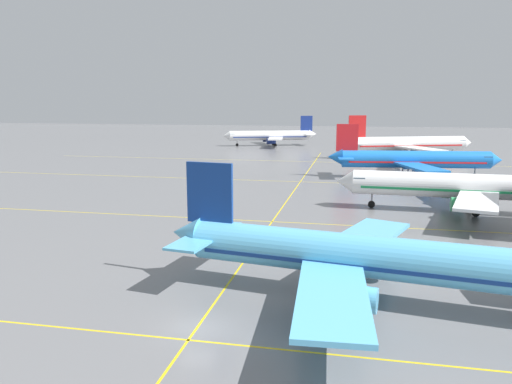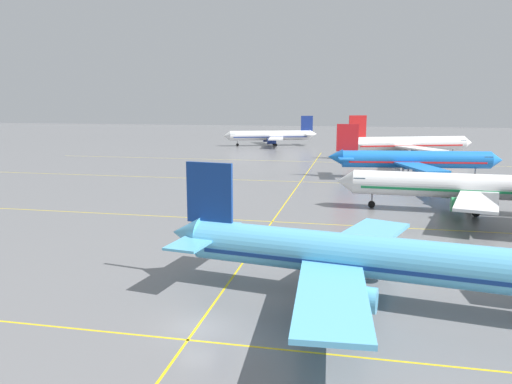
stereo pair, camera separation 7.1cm
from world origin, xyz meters
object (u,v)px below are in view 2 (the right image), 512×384
airliner_second_row (464,186)px  airliner_far_left_stand (407,144)px  airliner_third_row (413,160)px  airliner_far_right_stand (271,136)px  airliner_front_gate (357,256)px

airliner_second_row → airliner_far_left_stand: size_ratio=0.95×
airliner_second_row → airliner_third_row: (-3.74, 33.63, 0.01)m
airliner_far_left_stand → airliner_third_row: bearing=-93.6°
airliner_second_row → airliner_far_left_stand: (-1.35, 71.54, 0.31)m
airliner_far_left_stand → airliner_far_right_stand: 56.04m
airliner_second_row → airliner_far_left_stand: 71.55m
airliner_front_gate → airliner_second_row: (15.41, 36.26, 0.20)m
airliner_far_right_stand → airliner_third_row: bearing=-58.6°
airliner_far_right_stand → airliner_front_gate: bearing=-77.4°
airliner_front_gate → airliner_far_left_stand: airliner_far_left_stand is taller
airliner_second_row → airliner_third_row: size_ratio=1.00×
airliner_front_gate → airliner_far_right_stand: size_ratio=1.02×
airliner_third_row → airliner_far_right_stand: bearing=121.4°
airliner_front_gate → airliner_third_row: size_ratio=0.95×
airliner_second_row → airliner_far_right_stand: (-46.88, 104.22, -0.16)m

